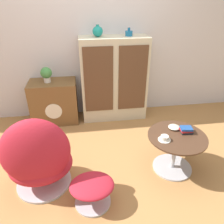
# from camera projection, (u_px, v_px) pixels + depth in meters

# --- Properties ---
(ground_plane) EXTENTS (12.00, 12.00, 0.00)m
(ground_plane) POSITION_uv_depth(u_px,v_px,m) (99.00, 174.00, 2.43)
(ground_plane) COLOR #A87542
(wall_back) EXTENTS (6.40, 0.06, 2.60)m
(wall_back) POSITION_uv_depth(u_px,v_px,m) (87.00, 30.00, 3.10)
(wall_back) COLOR silver
(wall_back) RESTS_ON ground_plane
(sideboard) EXTENTS (0.97, 0.38, 1.24)m
(sideboard) POSITION_uv_depth(u_px,v_px,m) (114.00, 79.00, 3.28)
(sideboard) COLOR beige
(sideboard) RESTS_ON ground_plane
(tv_console) EXTENTS (0.68, 0.42, 0.64)m
(tv_console) POSITION_uv_depth(u_px,v_px,m) (54.00, 102.00, 3.30)
(tv_console) COLOR brown
(tv_console) RESTS_ON ground_plane
(egg_chair) EXTENTS (0.65, 0.60, 0.84)m
(egg_chair) POSITION_uv_depth(u_px,v_px,m) (38.00, 159.00, 2.09)
(egg_chair) COLOR #B7B7BC
(egg_chair) RESTS_ON ground_plane
(ottoman) EXTENTS (0.41, 0.35, 0.27)m
(ottoman) POSITION_uv_depth(u_px,v_px,m) (92.00, 188.00, 2.01)
(ottoman) COLOR #B7B7BC
(ottoman) RESTS_ON ground_plane
(coffee_table) EXTENTS (0.62, 0.62, 0.45)m
(coffee_table) POSITION_uv_depth(u_px,v_px,m) (175.00, 148.00, 2.38)
(coffee_table) COLOR #B7B7BC
(coffee_table) RESTS_ON ground_plane
(vase_leftmost) EXTENTS (0.14, 0.14, 0.15)m
(vase_leftmost) POSITION_uv_depth(u_px,v_px,m) (98.00, 31.00, 2.92)
(vase_leftmost) COLOR teal
(vase_leftmost) RESTS_ON sideboard
(vase_inner_left) EXTENTS (0.10, 0.10, 0.11)m
(vase_inner_left) POSITION_uv_depth(u_px,v_px,m) (129.00, 33.00, 2.99)
(vase_inner_left) COLOR #196699
(vase_inner_left) RESTS_ON sideboard
(potted_plant) EXTENTS (0.16, 0.16, 0.22)m
(potted_plant) POSITION_uv_depth(u_px,v_px,m) (46.00, 74.00, 3.07)
(potted_plant) COLOR silver
(potted_plant) RESTS_ON tv_console
(teacup) EXTENTS (0.13, 0.13, 0.05)m
(teacup) POSITION_uv_depth(u_px,v_px,m) (165.00, 138.00, 2.23)
(teacup) COLOR silver
(teacup) RESTS_ON coffee_table
(book_stack) EXTENTS (0.13, 0.11, 0.06)m
(book_stack) POSITION_uv_depth(u_px,v_px,m) (186.00, 130.00, 2.34)
(book_stack) COLOR black
(book_stack) RESTS_ON coffee_table
(bowl) EXTENTS (0.13, 0.13, 0.04)m
(bowl) POSITION_uv_depth(u_px,v_px,m) (174.00, 127.00, 2.41)
(bowl) COLOR beige
(bowl) RESTS_ON coffee_table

